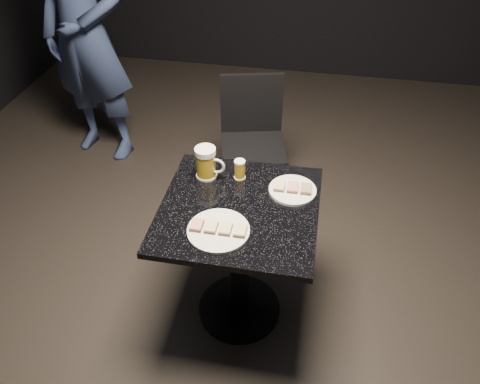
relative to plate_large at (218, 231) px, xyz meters
name	(u,v)px	position (x,y,z in m)	size (l,w,h in m)	color
floor	(239,309)	(0.06, 0.17, -0.76)	(6.00, 6.00, 0.00)	black
plate_large	(218,231)	(0.00, 0.00, 0.00)	(0.26, 0.26, 0.01)	white
plate_small	(292,190)	(0.28, 0.32, 0.00)	(0.22, 0.22, 0.01)	white
patron	(86,36)	(-1.25, 1.51, 0.16)	(0.67, 0.44, 1.83)	navy
table	(239,245)	(0.06, 0.17, -0.25)	(0.70, 0.70, 0.75)	black
beer_mug	(206,163)	(-0.14, 0.36, 0.07)	(0.15, 0.10, 0.16)	silver
beer_tumbler	(240,169)	(0.02, 0.38, 0.04)	(0.06, 0.06, 0.10)	white
chair	(252,136)	(-0.04, 1.13, -0.26)	(0.48, 0.48, 0.87)	black
canapes_on_plate_large	(218,228)	(0.00, 0.00, 0.02)	(0.23, 0.07, 0.02)	#4C3521
canapes_on_plate_small	(293,187)	(0.28, 0.32, 0.02)	(0.17, 0.07, 0.02)	#4C3521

